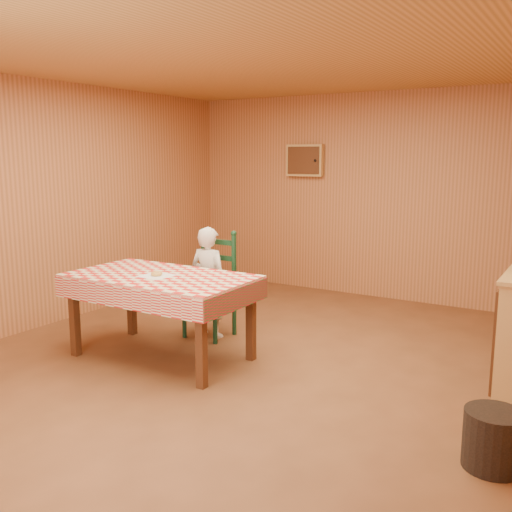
{
  "coord_description": "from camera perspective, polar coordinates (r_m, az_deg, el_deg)",
  "views": [
    {
      "loc": [
        2.55,
        -4.0,
        1.83
      ],
      "look_at": [
        0.0,
        0.2,
        0.95
      ],
      "focal_mm": 40.0,
      "sensor_mm": 36.0,
      "label": 1
    }
  ],
  "objects": [
    {
      "name": "storage_bin",
      "position": [
        3.79,
        22.65,
        -16.58
      ],
      "size": [
        0.4,
        0.4,
        0.35
      ],
      "primitive_type": "cylinder",
      "rotation": [
        0.0,
        0.0,
        -0.15
      ],
      "color": "black",
      "rests_on": "ground"
    },
    {
      "name": "donut",
      "position": [
        5.11,
        -9.91,
        -1.75
      ],
      "size": [
        0.12,
        0.12,
        0.03
      ],
      "primitive_type": "torus",
      "rotation": [
        0.0,
        0.0,
        0.18
      ],
      "color": "gold",
      "rests_on": "napkin"
    },
    {
      "name": "napkin",
      "position": [
        5.11,
        -9.9,
        -1.96
      ],
      "size": [
        0.27,
        0.27,
        0.0
      ],
      "primitive_type": "cube",
      "rotation": [
        0.0,
        0.0,
        -0.05
      ],
      "color": "white",
      "rests_on": "dining_table"
    },
    {
      "name": "dining_table",
      "position": [
        5.16,
        -9.51,
        -2.77
      ],
      "size": [
        1.66,
        0.96,
        0.77
      ],
      "color": "#532C16",
      "rests_on": "ground"
    },
    {
      "name": "cabin_walls",
      "position": [
        5.2,
        1.91,
        10.09
      ],
      "size": [
        5.1,
        6.05,
        2.65
      ],
      "color": "#B57041",
      "rests_on": "ground"
    },
    {
      "name": "ground",
      "position": [
        5.09,
        -1.19,
        -10.94
      ],
      "size": [
        6.0,
        6.0,
        0.0
      ],
      "primitive_type": "plane",
      "color": "brown",
      "rests_on": "ground"
    },
    {
      "name": "ladder_chair",
      "position": [
        5.81,
        -4.39,
        -3.09
      ],
      "size": [
        0.44,
        0.4,
        1.08
      ],
      "color": "black",
      "rests_on": "ground"
    },
    {
      "name": "seated_child",
      "position": [
        5.75,
        -4.73,
        -2.63
      ],
      "size": [
        0.41,
        0.27,
        1.12
      ],
      "primitive_type": "imported",
      "rotation": [
        0.0,
        0.0,
        3.14
      ],
      "color": "silver",
      "rests_on": "ground"
    }
  ]
}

